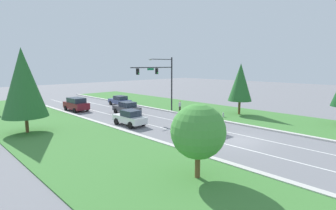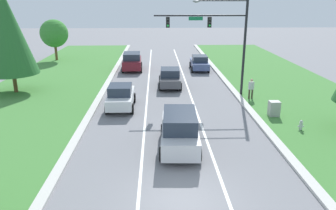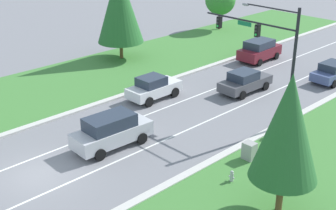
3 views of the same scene
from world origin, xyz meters
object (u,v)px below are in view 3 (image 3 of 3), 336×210
utility_cabinet (249,151)px  fire_hydrant (232,177)px  graphite_sedan (245,81)px  pedestrian (283,122)px  conifer_near_right_tree (287,128)px  conifer_mid_left_tree (119,5)px  silver_suv (111,131)px  burgundy_suv (259,50)px  oak_near_left_tree (220,0)px  white_sedan (153,88)px  traffic_signal_mast (267,44)px  slate_blue_sedan (334,72)px

utility_cabinet → fire_hydrant: utility_cabinet is taller
graphite_sedan → pedestrian: (6.26, -4.26, 0.08)m
conifer_near_right_tree → conifer_mid_left_tree: 25.81m
silver_suv → burgundy_suv: size_ratio=1.08×
fire_hydrant → oak_near_left_tree: size_ratio=0.13×
graphite_sedan → pedestrian: 7.57m
burgundy_suv → conifer_mid_left_tree: 13.53m
graphite_sedan → fire_hydrant: (7.51, -10.86, -0.51)m
fire_hydrant → conifer_near_right_tree: (3.17, -0.40, 4.12)m
white_sedan → conifer_near_right_tree: bearing=-20.1°
oak_near_left_tree → silver_suv: bearing=-62.0°
pedestrian → conifer_mid_left_tree: bearing=-21.2°
silver_suv → oak_near_left_tree: bearing=120.5°
traffic_signal_mast → white_sedan: size_ratio=1.82×
pedestrian → white_sedan: bearing=-3.2°
utility_cabinet → oak_near_left_tree: 30.42m
conifer_near_right_tree → conifer_mid_left_tree: size_ratio=0.83×
fire_hydrant → traffic_signal_mast: bearing=115.6°
pedestrian → fire_hydrant: size_ratio=2.41×
traffic_signal_mast → oak_near_left_tree: 24.52m
silver_suv → conifer_near_right_tree: 11.37m
pedestrian → conifer_near_right_tree: 9.00m
conifer_near_right_tree → oak_near_left_tree: (-24.82, 24.90, -1.01)m
traffic_signal_mast → silver_suv: bearing=-110.9°
white_sedan → fire_hydrant: 12.34m
slate_blue_sedan → utility_cabinet: (3.11, -15.49, -0.27)m
oak_near_left_tree → slate_blue_sedan: bearing=-20.0°
slate_blue_sedan → white_sedan: (-7.46, -13.26, 0.07)m
utility_cabinet → traffic_signal_mast: bearing=119.3°
traffic_signal_mast → conifer_near_right_tree: size_ratio=1.12×
slate_blue_sedan → graphite_sedan: 8.04m
graphite_sedan → conifer_near_right_tree: bearing=-45.1°
silver_suv → white_sedan: silver_suv is taller
silver_suv → graphite_sedan: size_ratio=1.08×
oak_near_left_tree → traffic_signal_mast: bearing=-43.0°
graphite_sedan → conifer_near_right_tree: (10.68, -11.26, 3.61)m
conifer_near_right_tree → conifer_mid_left_tree: (-23.93, 9.64, 0.61)m
silver_suv → white_sedan: 7.86m
conifer_mid_left_tree → burgundy_suv: bearing=43.9°
traffic_signal_mast → silver_suv: (-3.78, -9.92, -4.17)m
utility_cabinet → conifer_near_right_tree: bearing=-36.6°
oak_near_left_tree → burgundy_suv: bearing=-31.7°
traffic_signal_mast → pedestrian: 5.11m
silver_suv → graphite_sedan: (0.03, 12.95, -0.20)m
slate_blue_sedan → white_sedan: 15.22m
burgundy_suv → oak_near_left_tree: bearing=146.1°
slate_blue_sedan → utility_cabinet: size_ratio=4.21×
pedestrian → conifer_mid_left_tree: size_ratio=0.20×
conifer_mid_left_tree → silver_suv: bearing=-40.6°
slate_blue_sedan → utility_cabinet: slate_blue_sedan is taller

